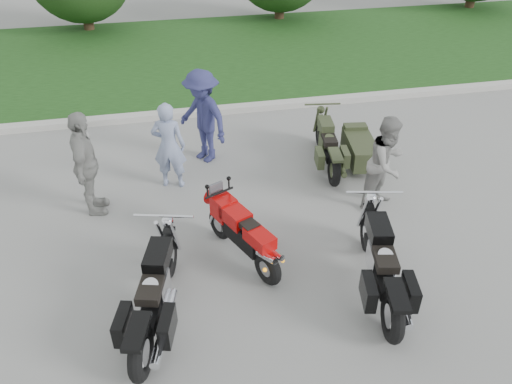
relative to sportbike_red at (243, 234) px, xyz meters
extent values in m
plane|color=gray|center=(-0.20, -0.55, -0.53)|extent=(80.00, 80.00, 0.00)
cube|color=#B9B6AE|center=(-0.20, 5.45, -0.45)|extent=(60.00, 0.30, 0.15)
cube|color=#285D20|center=(-0.20, 9.60, -0.46)|extent=(60.00, 8.00, 0.14)
cylinder|color=#3F2B1C|center=(-3.20, 12.95, 0.07)|extent=(0.36, 0.36, 1.20)
cylinder|color=#3F2B1C|center=(3.80, 12.95, 0.07)|extent=(0.36, 0.36, 1.20)
torus|color=black|center=(0.26, -0.57, -0.24)|extent=(0.39, 0.59, 0.57)
torus|color=black|center=(-0.29, 0.64, -0.25)|extent=(0.33, 0.54, 0.55)
cube|color=black|center=(0.00, -0.01, -0.02)|extent=(0.58, 0.86, 0.32)
cube|color=#AC0706|center=(-0.09, 0.19, 0.22)|extent=(0.49, 0.59, 0.24)
cube|color=#AC0706|center=(0.17, -0.38, 0.19)|extent=(0.46, 0.57, 0.20)
cube|color=black|center=(0.05, -0.11, 0.26)|extent=(0.35, 0.39, 0.09)
cube|color=#AC0706|center=(-0.23, 0.49, 0.19)|extent=(0.44, 0.46, 0.37)
cylinder|color=silver|center=(0.22, -0.64, 0.04)|extent=(0.27, 0.43, 0.20)
cylinder|color=silver|center=(0.34, -0.59, 0.04)|extent=(0.27, 0.43, 0.20)
torus|color=black|center=(-1.61, -1.80, -0.16)|extent=(0.36, 0.75, 0.73)
torus|color=black|center=(-1.16, -0.08, -0.18)|extent=(0.30, 0.70, 0.69)
cube|color=black|center=(-1.39, -0.94, -0.07)|extent=(0.55, 1.31, 0.15)
cube|color=silver|center=(-1.39, -0.94, 0.01)|extent=(0.43, 0.55, 0.38)
cube|color=black|center=(-1.31, -0.63, 0.31)|extent=(0.44, 0.65, 0.24)
cube|color=black|center=(-1.43, -1.10, 0.21)|extent=(0.43, 0.60, 0.13)
cube|color=black|center=(-1.61, -1.80, 0.23)|extent=(0.38, 0.63, 0.06)
cylinder|color=silver|center=(-1.29, -1.36, -0.22)|extent=(0.40, 1.17, 0.11)
torus|color=black|center=(1.64, -1.89, -0.16)|extent=(0.33, 0.76, 0.74)
torus|color=black|center=(2.01, -0.14, -0.18)|extent=(0.27, 0.70, 0.69)
cube|color=black|center=(1.83, -1.02, -0.07)|extent=(0.50, 1.32, 0.15)
cube|color=silver|center=(1.83, -1.02, 0.01)|extent=(0.42, 0.54, 0.38)
cube|color=black|center=(1.89, -0.70, 0.32)|extent=(0.42, 0.64, 0.24)
cube|color=black|center=(1.79, -1.17, 0.21)|extent=(0.41, 0.59, 0.13)
cube|color=black|center=(1.64, -1.89, 0.23)|extent=(0.36, 0.63, 0.06)
cylinder|color=silver|center=(1.94, -1.43, -0.22)|extent=(0.35, 1.19, 0.11)
torus|color=black|center=(2.11, 1.79, -0.20)|extent=(0.25, 0.67, 0.65)
torus|color=black|center=(2.33, 3.35, -0.22)|extent=(0.20, 0.62, 0.61)
cube|color=black|center=(2.22, 2.57, -0.13)|extent=(0.37, 1.16, 0.13)
cube|color=#333B22|center=(2.22, 2.57, -0.05)|extent=(0.34, 0.47, 0.33)
cube|color=#333B22|center=(2.26, 2.85, 0.22)|extent=(0.34, 0.56, 0.21)
cube|color=black|center=(2.20, 2.43, 0.12)|extent=(0.33, 0.51, 0.11)
cube|color=#333B22|center=(2.11, 1.79, 0.14)|extent=(0.28, 0.55, 0.06)
cylinder|color=#333B22|center=(2.35, 2.21, -0.26)|extent=(0.24, 1.05, 0.10)
cube|color=#333B22|center=(2.87, 2.38, -0.14)|extent=(0.69, 1.30, 0.43)
torus|color=black|center=(3.11, 2.35, -0.26)|extent=(0.19, 0.55, 0.53)
imported|color=#8996BA|center=(-0.96, 2.42, 0.34)|extent=(0.72, 0.57, 1.73)
imported|color=gray|center=(2.75, 0.97, 0.36)|extent=(1.08, 1.03, 1.77)
imported|color=navy|center=(-0.22, 3.29, 0.45)|extent=(1.33, 1.45, 1.96)
imported|color=gray|center=(-2.40, 1.85, 0.44)|extent=(0.53, 1.16, 1.94)
camera|label=1|loc=(-1.03, -5.91, 4.90)|focal=35.00mm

